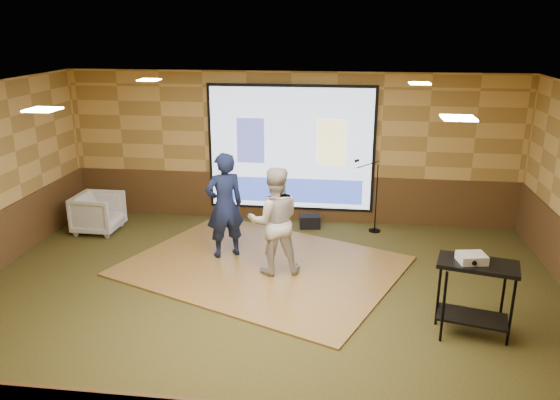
# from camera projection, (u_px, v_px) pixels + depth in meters

# --- Properties ---
(ground) EXTENTS (9.00, 9.00, 0.00)m
(ground) POSITION_uv_depth(u_px,v_px,m) (265.00, 299.00, 8.01)
(ground) COLOR #273418
(ground) RESTS_ON ground
(room_shell) EXTENTS (9.04, 7.04, 3.02)m
(room_shell) POSITION_uv_depth(u_px,v_px,m) (264.00, 161.00, 7.36)
(room_shell) COLOR tan
(room_shell) RESTS_ON ground
(wainscot_back) EXTENTS (9.00, 0.04, 0.95)m
(wainscot_back) POSITION_uv_depth(u_px,v_px,m) (291.00, 197.00, 11.15)
(wainscot_back) COLOR #4E381A
(wainscot_back) RESTS_ON ground
(projector_screen) EXTENTS (3.32, 0.06, 2.52)m
(projector_screen) POSITION_uv_depth(u_px,v_px,m) (291.00, 150.00, 10.80)
(projector_screen) COLOR black
(projector_screen) RESTS_ON room_shell
(downlight_nw) EXTENTS (0.32, 0.32, 0.02)m
(downlight_nw) POSITION_uv_depth(u_px,v_px,m) (149.00, 80.00, 9.05)
(downlight_nw) COLOR #FEE5BF
(downlight_nw) RESTS_ON room_shell
(downlight_ne) EXTENTS (0.32, 0.32, 0.02)m
(downlight_ne) POSITION_uv_depth(u_px,v_px,m) (420.00, 83.00, 8.53)
(downlight_ne) COLOR #FEE5BF
(downlight_ne) RESTS_ON room_shell
(downlight_sw) EXTENTS (0.32, 0.32, 0.02)m
(downlight_sw) POSITION_uv_depth(u_px,v_px,m) (43.00, 110.00, 5.94)
(downlight_sw) COLOR #FEE5BF
(downlight_sw) RESTS_ON room_shell
(downlight_se) EXTENTS (0.32, 0.32, 0.02)m
(downlight_se) POSITION_uv_depth(u_px,v_px,m) (458.00, 118.00, 5.42)
(downlight_se) COLOR #FEE5BF
(downlight_se) RESTS_ON room_shell
(dance_floor) EXTENTS (5.17, 4.63, 0.03)m
(dance_floor) POSITION_uv_depth(u_px,v_px,m) (262.00, 266.00, 9.08)
(dance_floor) COLOR olive
(dance_floor) RESTS_ON ground
(player_left) EXTENTS (0.79, 0.72, 1.82)m
(player_left) POSITION_uv_depth(u_px,v_px,m) (225.00, 205.00, 9.19)
(player_left) COLOR #141D40
(player_left) RESTS_ON dance_floor
(player_right) EXTENTS (0.98, 0.84, 1.74)m
(player_right) POSITION_uv_depth(u_px,v_px,m) (274.00, 221.00, 8.58)
(player_right) COLOR beige
(player_right) RESTS_ON dance_floor
(av_table) EXTENTS (0.97, 0.51, 1.02)m
(av_table) POSITION_uv_depth(u_px,v_px,m) (476.00, 284.00, 6.89)
(av_table) COLOR black
(av_table) RESTS_ON ground
(projector) EXTENTS (0.38, 0.33, 0.11)m
(projector) POSITION_uv_depth(u_px,v_px,m) (472.00, 258.00, 6.80)
(projector) COLOR silver
(projector) RESTS_ON av_table
(mic_stand) EXTENTS (0.56, 0.23, 1.44)m
(mic_stand) POSITION_uv_depth(u_px,v_px,m) (373.00, 207.00, 10.50)
(mic_stand) COLOR black
(mic_stand) RESTS_ON ground
(banquet_chair) EXTENTS (0.85, 0.83, 0.76)m
(banquet_chair) POSITION_uv_depth(u_px,v_px,m) (98.00, 213.00, 10.53)
(banquet_chair) COLOR gray
(banquet_chair) RESTS_ON ground
(duffel_bag) EXTENTS (0.43, 0.32, 0.25)m
(duffel_bag) POSITION_uv_depth(u_px,v_px,m) (310.00, 222.00, 10.80)
(duffel_bag) COLOR black
(duffel_bag) RESTS_ON ground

